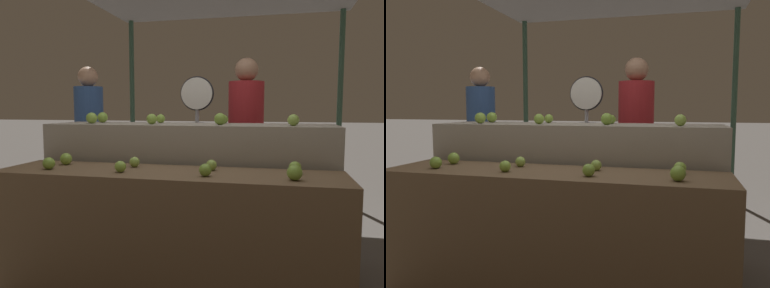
% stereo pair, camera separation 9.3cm
% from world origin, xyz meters
% --- Properties ---
extents(display_counter_front, '(2.23, 0.55, 0.85)m').
position_xyz_m(display_counter_front, '(0.00, 0.00, 0.42)').
color(display_counter_front, brown).
rests_on(display_counter_front, ground_plane).
extents(display_counter_back, '(2.23, 0.55, 1.12)m').
position_xyz_m(display_counter_back, '(0.00, 0.60, 0.56)').
color(display_counter_back, gray).
rests_on(display_counter_back, ground_plane).
extents(apple_front_0, '(0.08, 0.08, 0.08)m').
position_xyz_m(apple_front_0, '(-0.78, -0.10, 0.89)').
color(apple_front_0, '#7AA338').
rests_on(apple_front_0, display_counter_front).
extents(apple_front_1, '(0.07, 0.07, 0.07)m').
position_xyz_m(apple_front_1, '(-0.28, -0.10, 0.88)').
color(apple_front_1, '#84AD3D').
rests_on(apple_front_1, display_counter_front).
extents(apple_front_2, '(0.08, 0.08, 0.08)m').
position_xyz_m(apple_front_2, '(0.27, -0.11, 0.89)').
color(apple_front_2, '#7AA338').
rests_on(apple_front_2, display_counter_front).
extents(apple_front_3, '(0.09, 0.09, 0.09)m').
position_xyz_m(apple_front_3, '(0.79, -0.12, 0.89)').
color(apple_front_3, '#7AA338').
rests_on(apple_front_3, display_counter_front).
extents(apple_front_4, '(0.08, 0.08, 0.08)m').
position_xyz_m(apple_front_4, '(-0.78, 0.10, 0.89)').
color(apple_front_4, '#84AD3D').
rests_on(apple_front_4, display_counter_front).
extents(apple_front_5, '(0.07, 0.07, 0.07)m').
position_xyz_m(apple_front_5, '(-0.27, 0.12, 0.88)').
color(apple_front_5, '#8EB247').
rests_on(apple_front_5, display_counter_front).
extents(apple_front_6, '(0.07, 0.07, 0.07)m').
position_xyz_m(apple_front_6, '(0.27, 0.10, 0.88)').
color(apple_front_6, '#8EB247').
rests_on(apple_front_6, display_counter_front).
extents(apple_front_7, '(0.08, 0.08, 0.08)m').
position_xyz_m(apple_front_7, '(0.80, 0.10, 0.89)').
color(apple_front_7, '#84AD3D').
rests_on(apple_front_7, display_counter_front).
extents(apple_back_0, '(0.09, 0.09, 0.09)m').
position_xyz_m(apple_back_0, '(-0.78, 0.49, 1.17)').
color(apple_back_0, '#84AD3D').
rests_on(apple_back_0, display_counter_back).
extents(apple_back_1, '(0.08, 0.08, 0.08)m').
position_xyz_m(apple_back_1, '(-0.27, 0.49, 1.16)').
color(apple_back_1, '#84AD3D').
rests_on(apple_back_1, display_counter_back).
extents(apple_back_2, '(0.09, 0.09, 0.09)m').
position_xyz_m(apple_back_2, '(0.26, 0.50, 1.17)').
color(apple_back_2, '#7AA338').
rests_on(apple_back_2, display_counter_back).
extents(apple_back_3, '(0.08, 0.08, 0.08)m').
position_xyz_m(apple_back_3, '(0.79, 0.49, 1.17)').
color(apple_back_3, '#8EB247').
rests_on(apple_back_3, display_counter_back).
extents(apple_back_4, '(0.09, 0.09, 0.09)m').
position_xyz_m(apple_back_4, '(-0.79, 0.70, 1.17)').
color(apple_back_4, '#84AD3D').
rests_on(apple_back_4, display_counter_back).
extents(apple_back_5, '(0.07, 0.07, 0.07)m').
position_xyz_m(apple_back_5, '(-0.27, 0.72, 1.16)').
color(apple_back_5, '#84AD3D').
rests_on(apple_back_5, display_counter_back).
extents(apple_back_6, '(0.07, 0.07, 0.07)m').
position_xyz_m(apple_back_6, '(0.26, 0.70, 1.16)').
color(apple_back_6, '#7AA338').
rests_on(apple_back_6, display_counter_back).
extents(produce_scale, '(0.32, 0.20, 1.54)m').
position_xyz_m(produce_scale, '(-0.07, 1.19, 1.14)').
color(produce_scale, '#99999E').
rests_on(produce_scale, ground_plane).
extents(person_vendor_at_scale, '(0.47, 0.47, 1.73)m').
position_xyz_m(person_vendor_at_scale, '(0.37, 1.44, 1.01)').
color(person_vendor_at_scale, '#2D2D38').
rests_on(person_vendor_at_scale, ground_plane).
extents(person_customer_left, '(0.37, 0.37, 1.71)m').
position_xyz_m(person_customer_left, '(-1.42, 1.63, 1.00)').
color(person_customer_left, '#2D2D38').
rests_on(person_customer_left, ground_plane).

